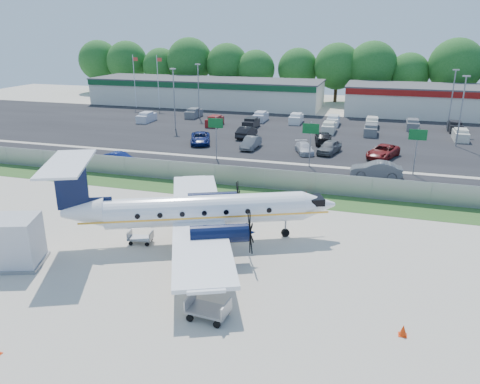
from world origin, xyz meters
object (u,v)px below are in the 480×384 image
(baggage_cart_near, at_px, (141,238))
(baggage_cart_far, at_px, (208,309))
(pushback_tug, at_px, (202,219))
(service_container, at_px, (17,243))
(aircraft, at_px, (200,210))

(baggage_cart_near, xyz_separation_m, baggage_cart_far, (7.85, -7.31, 0.13))
(baggage_cart_near, height_order, baggage_cart_far, baggage_cart_far)
(pushback_tug, distance_m, baggage_cart_near, 5.07)
(baggage_cart_near, xyz_separation_m, service_container, (-6.00, -5.14, 1.09))
(aircraft, xyz_separation_m, pushback_tug, (-0.78, 2.39, -1.68))
(pushback_tug, relative_size, service_container, 0.80)
(pushback_tug, distance_m, service_container, 12.94)
(baggage_cart_near, bearing_deg, baggage_cart_far, -42.94)
(baggage_cart_far, bearing_deg, baggage_cart_near, 137.06)
(pushback_tug, height_order, baggage_cart_far, pushback_tug)
(service_container, bearing_deg, aircraft, 33.72)
(service_container, bearing_deg, baggage_cart_far, -8.88)
(aircraft, height_order, baggage_cart_near, aircraft)
(baggage_cart_far, height_order, service_container, service_container)
(aircraft, bearing_deg, baggage_cart_near, -159.10)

